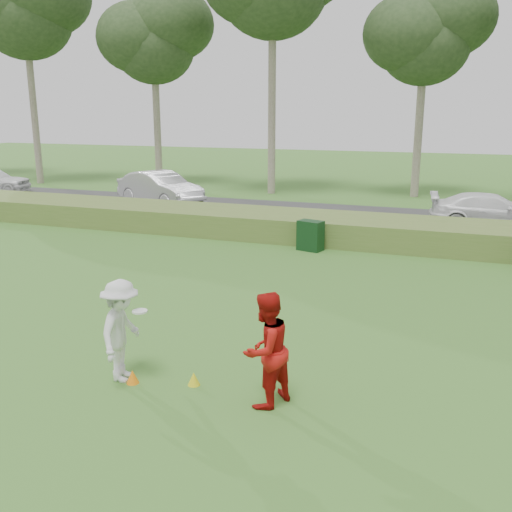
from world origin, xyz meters
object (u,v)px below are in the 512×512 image
at_px(utility_cabinet, 310,236).
at_px(car_right, 491,211).
at_px(player_white, 121,331).
at_px(cone_orange, 133,377).
at_px(car_mid, 160,188).
at_px(player_red, 266,350).
at_px(cone_yellow, 194,379).

height_order(utility_cabinet, car_right, car_right).
height_order(player_white, cone_orange, player_white).
xyz_separation_m(player_white, cone_orange, (0.24, -0.10, -0.81)).
bearing_deg(car_right, car_mid, 83.05).
relative_size(player_red, utility_cabinet, 1.86).
distance_m(player_white, cone_orange, 0.85).
bearing_deg(car_right, player_white, 153.36).
bearing_deg(car_mid, cone_yellow, -125.49).
bearing_deg(player_white, car_mid, 18.17).
bearing_deg(car_right, player_red, 161.86).
relative_size(cone_orange, car_right, 0.05).
height_order(player_white, utility_cabinet, player_white).
height_order(cone_yellow, car_mid, car_mid).
relative_size(player_white, utility_cabinet, 1.79).
bearing_deg(car_mid, car_right, -68.61).
bearing_deg(player_red, car_right, -170.06).
relative_size(cone_yellow, utility_cabinet, 0.23).
bearing_deg(cone_yellow, car_right, 71.96).
bearing_deg(cone_yellow, player_white, -170.67).
height_order(player_white, player_red, player_red).
height_order(player_red, car_right, player_red).
xyz_separation_m(utility_cabinet, car_right, (5.98, 5.94, 0.24)).
bearing_deg(cone_orange, player_red, 2.64).
height_order(player_white, cone_yellow, player_white).
xyz_separation_m(player_white, car_mid, (-8.90, 17.18, -0.03)).
height_order(player_white, car_mid, player_white).
relative_size(cone_orange, utility_cabinet, 0.24).
bearing_deg(cone_orange, cone_yellow, 16.34).
bearing_deg(player_red, utility_cabinet, -145.80).
relative_size(player_white, cone_orange, 7.48).
distance_m(player_red, car_mid, 20.72).
relative_size(cone_orange, cone_yellow, 1.03).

